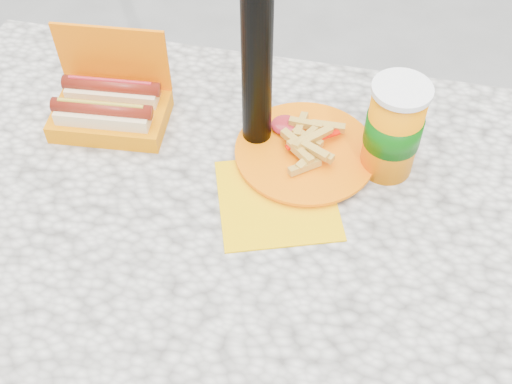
# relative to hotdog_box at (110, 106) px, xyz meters

# --- Properties ---
(picnic_table) EXTENTS (1.20, 0.80, 0.75)m
(picnic_table) POSITION_rel_hotdog_box_xyz_m (0.27, -0.15, -0.15)
(picnic_table) COLOR beige
(picnic_table) RESTS_ON ground
(hotdog_box) EXTENTS (0.21, 0.15, 0.16)m
(hotdog_box) POSITION_rel_hotdog_box_xyz_m (0.00, 0.00, 0.00)
(hotdog_box) COLOR #F56C00
(hotdog_box) RESTS_ON picnic_table
(fries_plate) EXTENTS (0.27, 0.35, 0.05)m
(fries_plate) POSITION_rel_hotdog_box_xyz_m (0.35, -0.02, -0.02)
(fries_plate) COLOR #F6B700
(fries_plate) RESTS_ON picnic_table
(soda_cup) EXTENTS (0.09, 0.09, 0.18)m
(soda_cup) POSITION_rel_hotdog_box_xyz_m (0.49, -0.01, 0.05)
(soda_cup) COLOR #FF8200
(soda_cup) RESTS_ON picnic_table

